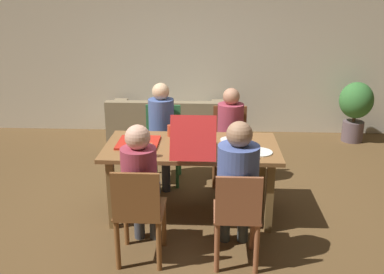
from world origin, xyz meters
name	(u,v)px	position (x,y,z in m)	size (l,w,h in m)	color
ground_plane	(192,213)	(0.00, 0.00, 0.00)	(20.00, 20.00, 0.00)	brown
back_wall	(200,48)	(0.00, 2.90, 1.37)	(7.88, 0.12, 2.75)	beige
dining_table	(192,154)	(0.00, 0.00, 0.67)	(1.75, 0.89, 0.76)	brown
chair_0	(237,216)	(0.42, -0.90, 0.47)	(0.39, 0.42, 0.88)	#985838
person_0	(237,180)	(0.42, -0.78, 0.75)	(0.34, 0.53, 1.27)	#3B4242
chair_1	(230,143)	(0.42, 0.88, 0.48)	(0.43, 0.42, 0.92)	brown
person_1	(230,130)	(0.42, 0.74, 0.69)	(0.31, 0.49, 1.18)	#3B2F4E
chair_2	(139,212)	(-0.40, -0.90, 0.48)	(0.41, 0.44, 0.89)	brown
person_2	(141,180)	(-0.40, -0.75, 0.72)	(0.30, 0.51, 1.22)	#3D4047
chair_3	(163,139)	(-0.40, 0.89, 0.52)	(0.45, 0.45, 0.92)	#32753F
person_3	(161,127)	(-0.40, 0.74, 0.72)	(0.30, 0.48, 1.23)	#2C3037
pizza_box_0	(194,146)	(0.03, -0.17, 0.82)	(0.42, 0.60, 0.41)	red
pizza_box_1	(138,143)	(-0.54, 0.03, 0.77)	(0.41, 0.41, 0.02)	red
plate_0	(230,140)	(0.40, 0.17, 0.77)	(0.21, 0.21, 0.01)	white
plate_1	(260,152)	(0.66, -0.18, 0.77)	(0.25, 0.25, 0.01)	white
drinking_glass_0	(247,152)	(0.53, -0.37, 0.84)	(0.07, 0.07, 0.15)	#B04530
drinking_glass_1	(149,150)	(-0.38, -0.34, 0.83)	(0.08, 0.08, 0.13)	#BB532B
drinking_glass_2	(171,131)	(-0.24, 0.28, 0.82)	(0.07, 0.07, 0.12)	#BD4529
drinking_glass_3	(201,129)	(0.09, 0.33, 0.83)	(0.08, 0.08, 0.14)	#BE4D30
couch	(168,125)	(-0.48, 2.28, 0.27)	(1.76, 0.80, 0.70)	#877658
potted_plant	(356,106)	(2.40, 2.44, 0.56)	(0.51, 0.51, 0.93)	#5F4D51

